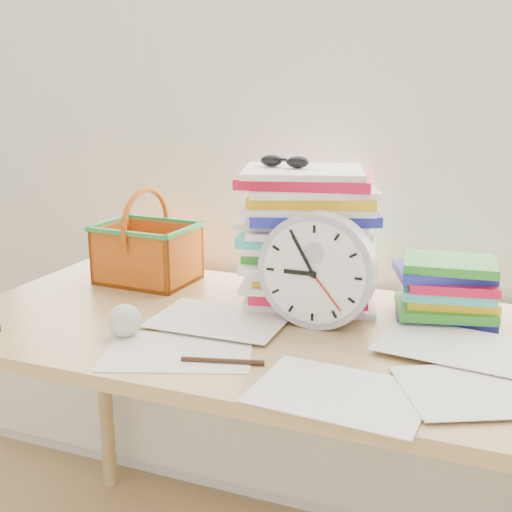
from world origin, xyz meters
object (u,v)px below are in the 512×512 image
at_px(clock, 317,270).
at_px(basket, 147,236).
at_px(book_stack, 449,290).
at_px(desk, 265,357).
at_px(paper_stack, 308,238).

relative_size(clock, basket, 1.02).
distance_m(clock, book_stack, 0.30).
height_order(desk, clock, clock).
relative_size(clock, book_stack, 1.06).
distance_m(desk, book_stack, 0.44).
bearing_deg(paper_stack, desk, -102.86).
distance_m(paper_stack, basket, 0.45).
relative_size(book_stack, basket, 0.96).
bearing_deg(paper_stack, book_stack, 0.48).
xyz_separation_m(clock, book_stack, (0.26, 0.14, -0.06)).
bearing_deg(basket, book_stack, 1.81).
xyz_separation_m(book_stack, basket, (-0.78, 0.02, 0.05)).
bearing_deg(desk, book_stack, 26.07).
bearing_deg(book_stack, paper_stack, -179.52).
bearing_deg(clock, basket, 162.93).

